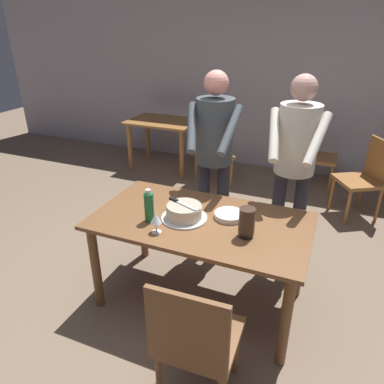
# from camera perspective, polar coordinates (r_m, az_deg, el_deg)

# --- Properties ---
(ground_plane) EXTENTS (14.00, 14.00, 0.00)m
(ground_plane) POSITION_cam_1_polar(r_m,az_deg,el_deg) (3.08, 1.24, -16.51)
(ground_plane) COLOR #7A6651
(back_wall) EXTENTS (10.00, 0.12, 2.70)m
(back_wall) POSITION_cam_1_polar(r_m,az_deg,el_deg) (5.47, 14.42, 17.24)
(back_wall) COLOR #ADA8B2
(back_wall) RESTS_ON ground_plane
(main_dining_table) EXTENTS (1.58, 0.87, 0.75)m
(main_dining_table) POSITION_cam_1_polar(r_m,az_deg,el_deg) (2.70, 1.37, -6.36)
(main_dining_table) COLOR brown
(main_dining_table) RESTS_ON ground_plane
(cake_on_platter) EXTENTS (0.34, 0.34, 0.11)m
(cake_on_platter) POSITION_cam_1_polar(r_m,az_deg,el_deg) (2.63, -1.26, -3.24)
(cake_on_platter) COLOR silver
(cake_on_platter) RESTS_ON main_dining_table
(cake_knife) EXTENTS (0.26, 0.12, 0.02)m
(cake_knife) POSITION_cam_1_polar(r_m,az_deg,el_deg) (2.64, -2.35, -1.49)
(cake_knife) COLOR silver
(cake_knife) RESTS_ON cake_on_platter
(plate_stack) EXTENTS (0.22, 0.22, 0.04)m
(plate_stack) POSITION_cam_1_polar(r_m,az_deg,el_deg) (2.67, 5.94, -3.70)
(plate_stack) COLOR white
(plate_stack) RESTS_ON main_dining_table
(wine_glass_near) EXTENTS (0.08, 0.08, 0.14)m
(wine_glass_near) POSITION_cam_1_polar(r_m,az_deg,el_deg) (2.45, -5.75, -4.30)
(wine_glass_near) COLOR silver
(wine_glass_near) RESTS_ON main_dining_table
(water_bottle) EXTENTS (0.07, 0.07, 0.25)m
(water_bottle) POSITION_cam_1_polar(r_m,az_deg,el_deg) (2.59, -6.82, -2.33)
(water_bottle) COLOR #1E6B38
(water_bottle) RESTS_ON main_dining_table
(hurricane_lamp) EXTENTS (0.11, 0.11, 0.21)m
(hurricane_lamp) POSITION_cam_1_polar(r_m,az_deg,el_deg) (2.42, 8.67, -4.78)
(hurricane_lamp) COLOR black
(hurricane_lamp) RESTS_ON main_dining_table
(person_cutting_cake) EXTENTS (0.46, 0.57, 1.72)m
(person_cutting_cake) POSITION_cam_1_polar(r_m,az_deg,el_deg) (3.11, 3.56, 6.90)
(person_cutting_cake) COLOR #2D2D38
(person_cutting_cake) RESTS_ON ground_plane
(person_standing_beside) EXTENTS (0.47, 0.55, 1.72)m
(person_standing_beside) POSITION_cam_1_polar(r_m,az_deg,el_deg) (3.00, 16.01, 5.24)
(person_standing_beside) COLOR #2D2D38
(person_standing_beside) RESTS_ON ground_plane
(chair_near_side) EXTENTS (0.46, 0.46, 0.90)m
(chair_near_side) POSITION_cam_1_polar(r_m,az_deg,el_deg) (2.12, 0.53, -22.24)
(chair_near_side) COLOR brown
(chair_near_side) RESTS_ON ground_plane
(background_table) EXTENTS (1.00, 0.70, 0.74)m
(background_table) POSITION_cam_1_polar(r_m,az_deg,el_deg) (5.45, -4.62, 9.59)
(background_table) COLOR #9E6633
(background_table) RESTS_ON ground_plane
(background_chair_1) EXTENTS (0.62, 0.62, 0.90)m
(background_chair_1) POSITION_cam_1_polar(r_m,az_deg,el_deg) (4.83, 2.66, 6.48)
(background_chair_1) COLOR #9E6633
(background_chair_1) RESTS_ON ground_plane
(background_chair_2) EXTENTS (0.45, 0.45, 0.90)m
(background_chair_2) POSITION_cam_1_polar(r_m,az_deg,el_deg) (5.03, 18.76, 5.91)
(background_chair_2) COLOR #9E6633
(background_chair_2) RESTS_ON ground_plane
(background_chair_3) EXTENTS (0.60, 0.60, 0.90)m
(background_chair_3) POSITION_cam_1_polar(r_m,az_deg,el_deg) (4.49, 25.82, 2.33)
(background_chair_3) COLOR #9E6633
(background_chair_3) RESTS_ON ground_plane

